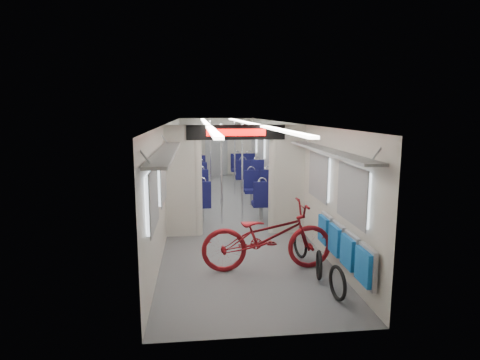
{
  "coord_description": "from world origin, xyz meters",
  "views": [
    {
      "loc": [
        -0.81,
        -10.2,
        2.57
      ],
      "look_at": [
        0.14,
        -1.54,
        1.07
      ],
      "focal_mm": 30.0,
      "sensor_mm": 36.0,
      "label": 1
    }
  ],
  "objects_px": {
    "bike_hoop_c": "(300,246)",
    "seat_bay_near_left": "(192,192)",
    "bicycle": "(267,236)",
    "seat_bay_far_right": "(246,169)",
    "flip_bench": "(343,246)",
    "seat_bay_far_left": "(193,172)",
    "stanchion_near_left": "(222,175)",
    "bike_hoop_a": "(337,285)",
    "bike_hoop_b": "(319,267)",
    "stanchion_near_right": "(242,174)",
    "stanchion_far_right": "(235,158)",
    "seat_bay_near_right": "(265,192)",
    "stanchion_far_left": "(211,159)"
  },
  "relations": [
    {
      "from": "bike_hoop_c",
      "to": "seat_bay_near_left",
      "type": "distance_m",
      "value": 3.94
    },
    {
      "from": "bicycle",
      "to": "bike_hoop_c",
      "type": "bearing_deg",
      "value": -56.87
    },
    {
      "from": "bike_hoop_c",
      "to": "bicycle",
      "type": "bearing_deg",
      "value": -145.77
    },
    {
      "from": "bicycle",
      "to": "seat_bay_far_right",
      "type": "height_order",
      "value": "bicycle"
    },
    {
      "from": "flip_bench",
      "to": "seat_bay_far_left",
      "type": "xyz_separation_m",
      "value": [
        -2.29,
        7.98,
        -0.04
      ]
    },
    {
      "from": "bike_hoop_c",
      "to": "seat_bay_near_left",
      "type": "height_order",
      "value": "seat_bay_near_left"
    },
    {
      "from": "bike_hoop_c",
      "to": "seat_bay_far_right",
      "type": "relative_size",
      "value": 0.23
    },
    {
      "from": "seat_bay_far_right",
      "to": "stanchion_near_left",
      "type": "distance_m",
      "value": 5.13
    },
    {
      "from": "bike_hoop_c",
      "to": "seat_bay_far_right",
      "type": "xyz_separation_m",
      "value": [
        -0.06,
        7.28,
        0.33
      ]
    },
    {
      "from": "bike_hoop_c",
      "to": "stanchion_near_left",
      "type": "height_order",
      "value": "stanchion_near_left"
    },
    {
      "from": "bike_hoop_a",
      "to": "seat_bay_far_left",
      "type": "distance_m",
      "value": 8.77
    },
    {
      "from": "seat_bay_near_left",
      "to": "flip_bench",
      "type": "bearing_deg",
      "value": -63.08
    },
    {
      "from": "bike_hoop_b",
      "to": "seat_bay_near_left",
      "type": "height_order",
      "value": "seat_bay_near_left"
    },
    {
      "from": "bike_hoop_c",
      "to": "seat_bay_far_left",
      "type": "xyz_separation_m",
      "value": [
        -1.93,
        6.89,
        0.32
      ]
    },
    {
      "from": "bike_hoop_b",
      "to": "stanchion_near_right",
      "type": "height_order",
      "value": "stanchion_near_right"
    },
    {
      "from": "flip_bench",
      "to": "stanchion_near_right",
      "type": "xyz_separation_m",
      "value": [
        -1.13,
        3.41,
        0.57
      ]
    },
    {
      "from": "bike_hoop_c",
      "to": "stanchion_near_right",
      "type": "height_order",
      "value": "stanchion_near_right"
    },
    {
      "from": "bicycle",
      "to": "stanchion_near_right",
      "type": "distance_m",
      "value": 2.84
    },
    {
      "from": "flip_bench",
      "to": "stanchion_far_right",
      "type": "distance_m",
      "value": 6.82
    },
    {
      "from": "bicycle",
      "to": "bike_hoop_b",
      "type": "bearing_deg",
      "value": -124.78
    },
    {
      "from": "seat_bay_far_left",
      "to": "seat_bay_far_right",
      "type": "distance_m",
      "value": 1.91
    },
    {
      "from": "bike_hoop_c",
      "to": "seat_bay_near_right",
      "type": "bearing_deg",
      "value": 91.02
    },
    {
      "from": "flip_bench",
      "to": "bike_hoop_a",
      "type": "distance_m",
      "value": 0.71
    },
    {
      "from": "bicycle",
      "to": "seat_bay_near_right",
      "type": "relative_size",
      "value": 1.1
    },
    {
      "from": "seat_bay_far_left",
      "to": "stanchion_far_left",
      "type": "distance_m",
      "value": 1.68
    },
    {
      "from": "bike_hoop_c",
      "to": "seat_bay_far_left",
      "type": "relative_size",
      "value": 0.24
    },
    {
      "from": "flip_bench",
      "to": "seat_bay_near_left",
      "type": "relative_size",
      "value": 1.04
    },
    {
      "from": "seat_bay_near_left",
      "to": "bicycle",
      "type": "bearing_deg",
      "value": -72.13
    },
    {
      "from": "seat_bay_far_right",
      "to": "seat_bay_near_left",
      "type": "bearing_deg",
      "value": -115.87
    },
    {
      "from": "flip_bench",
      "to": "seat_bay_far_right",
      "type": "height_order",
      "value": "seat_bay_far_right"
    },
    {
      "from": "seat_bay_far_left",
      "to": "stanchion_far_left",
      "type": "xyz_separation_m",
      "value": [
        0.56,
        -1.47,
        0.61
      ]
    },
    {
      "from": "bike_hoop_a",
      "to": "stanchion_near_left",
      "type": "distance_m",
      "value": 4.28
    },
    {
      "from": "stanchion_near_left",
      "to": "seat_bay_near_right",
      "type": "bearing_deg",
      "value": 40.19
    },
    {
      "from": "bike_hoop_a",
      "to": "seat_bay_far_right",
      "type": "relative_size",
      "value": 0.23
    },
    {
      "from": "seat_bay_near_right",
      "to": "stanchion_far_left",
      "type": "bearing_deg",
      "value": 122.0
    },
    {
      "from": "stanchion_near_right",
      "to": "stanchion_far_left",
      "type": "bearing_deg",
      "value": 101.01
    },
    {
      "from": "stanchion_far_right",
      "to": "seat_bay_far_left",
      "type": "bearing_deg",
      "value": 136.08
    },
    {
      "from": "seat_bay_far_right",
      "to": "stanchion_near_right",
      "type": "relative_size",
      "value": 0.92
    },
    {
      "from": "bike_hoop_a",
      "to": "seat_bay_near_right",
      "type": "bearing_deg",
      "value": 91.77
    },
    {
      "from": "bike_hoop_b",
      "to": "seat_bay_far_right",
      "type": "xyz_separation_m",
      "value": [
        -0.11,
        8.22,
        0.34
      ]
    },
    {
      "from": "bike_hoop_a",
      "to": "stanchion_near_right",
      "type": "distance_m",
      "value": 4.15
    },
    {
      "from": "seat_bay_far_left",
      "to": "stanchion_near_right",
      "type": "xyz_separation_m",
      "value": [
        1.16,
        -4.57,
        0.61
      ]
    },
    {
      "from": "bike_hoop_a",
      "to": "stanchion_near_left",
      "type": "height_order",
      "value": "stanchion_near_left"
    },
    {
      "from": "flip_bench",
      "to": "seat_bay_near_left",
      "type": "distance_m",
      "value": 5.06
    },
    {
      "from": "bike_hoop_c",
      "to": "stanchion_far_left",
      "type": "distance_m",
      "value": 5.67
    },
    {
      "from": "seat_bay_far_right",
      "to": "seat_bay_near_right",
      "type": "bearing_deg",
      "value": -90.0
    },
    {
      "from": "stanchion_near_left",
      "to": "stanchion_far_right",
      "type": "xyz_separation_m",
      "value": [
        0.62,
        3.31,
        0.0
      ]
    },
    {
      "from": "seat_bay_far_left",
      "to": "stanchion_near_right",
      "type": "relative_size",
      "value": 0.91
    },
    {
      "from": "seat_bay_far_right",
      "to": "stanchion_near_right",
      "type": "height_order",
      "value": "stanchion_near_right"
    },
    {
      "from": "seat_bay_near_left",
      "to": "seat_bay_near_right",
      "type": "relative_size",
      "value": 1.04
    }
  ]
}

